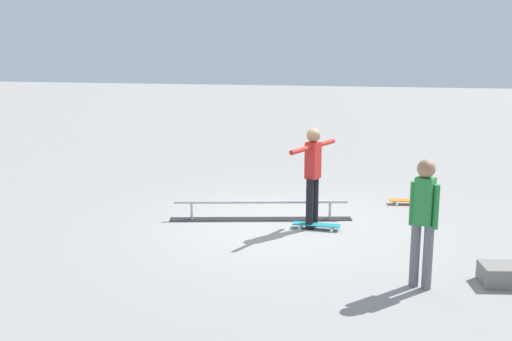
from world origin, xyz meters
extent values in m
plane|color=gray|center=(0.00, 0.00, 0.00)|extent=(60.00, 60.00, 0.00)
cube|color=black|center=(0.52, -0.27, 0.01)|extent=(3.23, 0.84, 0.01)
cylinder|color=#B7B7BC|center=(-0.69, -0.50, 0.16)|extent=(0.04, 0.04, 0.32)
cylinder|color=#B7B7BC|center=(1.73, -0.04, 0.16)|extent=(0.04, 0.04, 0.32)
cylinder|color=#B7B7BC|center=(0.52, -0.27, 0.32)|extent=(3.03, 0.62, 0.05)
cylinder|color=black|center=(-0.38, 0.14, 0.43)|extent=(0.17, 0.17, 0.87)
cylinder|color=black|center=(-0.46, -0.02, 0.43)|extent=(0.17, 0.17, 0.87)
cube|color=red|center=(-0.42, 0.06, 1.17)|extent=(0.28, 0.29, 0.61)
sphere|color=#A87A56|center=(-0.42, 0.06, 1.60)|extent=(0.23, 0.23, 0.23)
cylinder|color=red|center=(-0.25, 0.43, 1.41)|extent=(0.32, 0.56, 0.08)
cylinder|color=red|center=(-0.59, -0.30, 1.41)|extent=(0.32, 0.56, 0.08)
cube|color=teal|center=(-0.51, 0.13, 0.08)|extent=(0.81, 0.25, 0.02)
cylinder|color=white|center=(-0.23, 0.23, 0.03)|extent=(0.06, 0.03, 0.05)
cylinder|color=white|center=(-0.24, 0.00, 0.03)|extent=(0.06, 0.03, 0.05)
cylinder|color=white|center=(-0.77, 0.27, 0.03)|extent=(0.06, 0.03, 0.05)
cylinder|color=white|center=(-0.79, 0.04, 0.03)|extent=(0.06, 0.03, 0.05)
cylinder|color=slate|center=(-1.96, 2.39, 0.43)|extent=(0.17, 0.17, 0.86)
cylinder|color=slate|center=(-2.12, 2.46, 0.43)|extent=(0.17, 0.17, 0.86)
cube|color=#2D8C42|center=(-2.04, 2.43, 1.17)|extent=(0.28, 0.27, 0.61)
sphere|color=#A87A56|center=(-2.04, 2.43, 1.59)|extent=(0.23, 0.23, 0.23)
cylinder|color=#2D8C42|center=(-1.90, 2.37, 1.11)|extent=(0.10, 0.10, 0.57)
cylinder|color=#2D8C42|center=(-2.18, 2.49, 1.11)|extent=(0.10, 0.10, 0.57)
cube|color=orange|center=(-2.16, -1.78, 0.08)|extent=(0.82, 0.29, 0.02)
cylinder|color=white|center=(-1.91, -1.64, 0.03)|extent=(0.06, 0.04, 0.05)
cylinder|color=white|center=(-1.88, -1.87, 0.03)|extent=(0.06, 0.04, 0.05)
cylinder|color=white|center=(-2.45, -1.70, 0.03)|extent=(0.06, 0.04, 0.05)
cylinder|color=white|center=(-2.42, -1.93, 0.03)|extent=(0.06, 0.04, 0.05)
camera|label=1|loc=(-1.29, 10.48, 3.25)|focal=44.62mm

